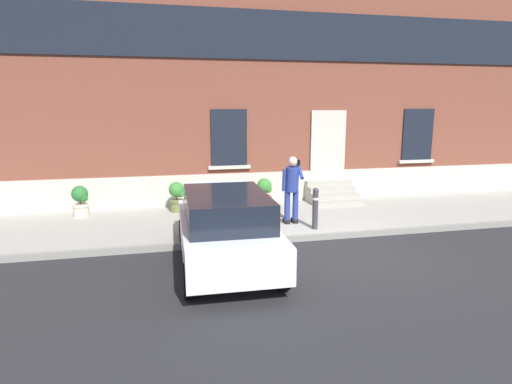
# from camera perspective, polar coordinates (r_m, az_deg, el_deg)

# --- Properties ---
(ground_plane) EXTENTS (80.00, 80.00, 0.00)m
(ground_plane) POSITION_cam_1_polar(r_m,az_deg,el_deg) (9.67, 10.96, -7.87)
(ground_plane) COLOR #232326
(sidewalk) EXTENTS (24.00, 3.60, 0.15)m
(sidewalk) POSITION_cam_1_polar(r_m,az_deg,el_deg) (12.15, 5.72, -3.32)
(sidewalk) COLOR #99968E
(sidewalk) RESTS_ON ground
(curb_edge) EXTENTS (24.00, 0.12, 0.15)m
(curb_edge) POSITION_cam_1_polar(r_m,az_deg,el_deg) (10.47, 8.92, -5.85)
(curb_edge) COLOR gray
(curb_edge) RESTS_ON ground
(building_facade) EXTENTS (24.00, 1.52, 7.50)m
(building_facade) POSITION_cam_1_polar(r_m,az_deg,el_deg) (14.14, 2.78, 13.74)
(building_facade) COLOR brown
(building_facade) RESTS_ON ground
(entrance_stoop) EXTENTS (1.50, 1.28, 0.64)m
(entrance_stoop) POSITION_cam_1_polar(r_m,az_deg,el_deg) (13.80, 10.02, -0.30)
(entrance_stoop) COLOR #9E998E
(entrance_stoop) RESTS_ON sidewalk
(hatchback_car_white) EXTENTS (1.86, 4.10, 1.50)m
(hatchback_car_white) POSITION_cam_1_polar(r_m,az_deg,el_deg) (8.57, -4.04, -4.67)
(hatchback_car_white) COLOR white
(hatchback_car_white) RESTS_ON ground
(bollard_near_person) EXTENTS (0.15, 0.15, 1.04)m
(bollard_near_person) POSITION_cam_1_polar(r_m,az_deg,el_deg) (10.65, 7.90, -1.96)
(bollard_near_person) COLOR #333338
(bollard_near_person) RESTS_ON sidewalk
(bollard_far_left) EXTENTS (0.15, 0.15, 1.04)m
(bollard_far_left) POSITION_cam_1_polar(r_m,az_deg,el_deg) (10.01, -9.04, -2.87)
(bollard_far_left) COLOR #333338
(bollard_far_left) RESTS_ON sidewalk
(person_on_phone) EXTENTS (0.51, 0.47, 1.75)m
(person_on_phone) POSITION_cam_1_polar(r_m,az_deg,el_deg) (10.97, 4.80, 0.85)
(person_on_phone) COLOR navy
(person_on_phone) RESTS_ON sidewalk
(planter_cream) EXTENTS (0.44, 0.44, 0.86)m
(planter_cream) POSITION_cam_1_polar(r_m,az_deg,el_deg) (12.69, -22.32, -1.04)
(planter_cream) COLOR beige
(planter_cream) RESTS_ON sidewalk
(planter_olive) EXTENTS (0.44, 0.44, 0.86)m
(planter_olive) POSITION_cam_1_polar(r_m,az_deg,el_deg) (12.52, -10.47, -0.52)
(planter_olive) COLOR #606B38
(planter_olive) RESTS_ON sidewalk
(planter_terracotta) EXTENTS (0.44, 0.44, 0.86)m
(planter_terracotta) POSITION_cam_1_polar(r_m,az_deg,el_deg) (12.92, 1.15, 0.04)
(planter_terracotta) COLOR #B25B38
(planter_terracotta) RESTS_ON sidewalk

